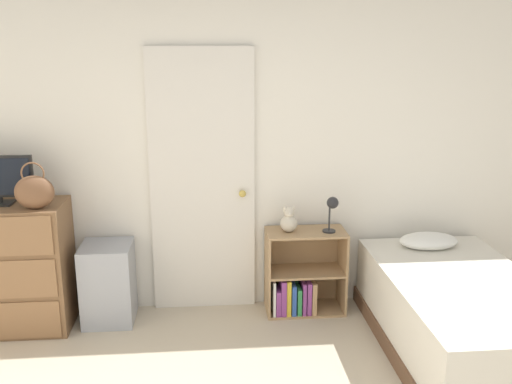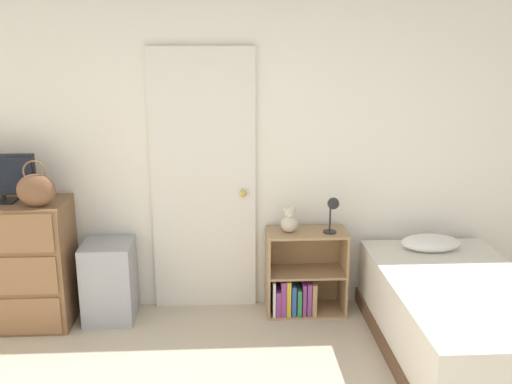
{
  "view_description": "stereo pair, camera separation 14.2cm",
  "coord_description": "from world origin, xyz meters",
  "views": [
    {
      "loc": [
        -0.33,
        -2.08,
        2.09
      ],
      "look_at": [
        0.03,
        1.99,
        1.01
      ],
      "focal_mm": 40.0,
      "sensor_mm": 36.0,
      "label": 1
    },
    {
      "loc": [
        -0.19,
        -2.09,
        2.09
      ],
      "look_at": [
        0.03,
        1.99,
        1.01
      ],
      "focal_mm": 40.0,
      "sensor_mm": 36.0,
      "label": 2
    }
  ],
  "objects": [
    {
      "name": "dresser",
      "position": [
        -1.79,
        1.99,
        0.48
      ],
      "size": [
        0.85,
        0.48,
        0.96
      ],
      "color": "brown",
      "rests_on": "ground_plane"
    },
    {
      "name": "bookshelf",
      "position": [
        0.39,
        2.06,
        0.26
      ],
      "size": [
        0.62,
        0.32,
        0.67
      ],
      "color": "tan",
      "rests_on": "ground_plane"
    },
    {
      "name": "desk_lamp",
      "position": [
        0.62,
        2.02,
        0.87
      ],
      "size": [
        0.11,
        0.11,
        0.28
      ],
      "color": "#262628",
      "rests_on": "bookshelf"
    },
    {
      "name": "door_closed",
      "position": [
        -0.36,
        2.22,
        1.03
      ],
      "size": [
        0.81,
        0.09,
        2.06
      ],
      "color": "silver",
      "rests_on": "ground_plane"
    },
    {
      "name": "storage_bin",
      "position": [
        -1.1,
        2.03,
        0.31
      ],
      "size": [
        0.38,
        0.38,
        0.61
      ],
      "color": "#999EA8",
      "rests_on": "ground_plane"
    },
    {
      "name": "teddy_bear",
      "position": [
        0.29,
        2.06,
        0.76
      ],
      "size": [
        0.13,
        0.13,
        0.2
      ],
      "color": "beige",
      "rests_on": "bookshelf"
    },
    {
      "name": "bed",
      "position": [
        1.38,
        1.33,
        0.27
      ],
      "size": [
        1.01,
        1.8,
        0.65
      ],
      "color": "brown",
      "rests_on": "ground_plane"
    },
    {
      "name": "tv",
      "position": [
        -1.81,
        1.99,
        1.15
      ],
      "size": [
        0.49,
        0.16,
        0.36
      ],
      "color": "black",
      "rests_on": "dresser"
    },
    {
      "name": "wall_back",
      "position": [
        0.0,
        2.27,
        1.27
      ],
      "size": [
        10.0,
        0.06,
        2.55
      ],
      "color": "white",
      "rests_on": "ground_plane"
    },
    {
      "name": "handbag",
      "position": [
        -1.52,
        1.86,
        1.08
      ],
      "size": [
        0.27,
        0.14,
        0.33
      ],
      "color": "brown",
      "rests_on": "dresser"
    }
  ]
}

